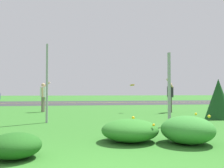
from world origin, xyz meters
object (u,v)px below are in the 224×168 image
at_px(sign_post_near_path, 47,83).
at_px(person_catcher_dark_shirt, 170,95).
at_px(person_thrower_white_shirt, 43,95).
at_px(sign_post_by_roadside, 169,89).
at_px(frisbee_orange, 132,85).

xyz_separation_m(sign_post_near_path, person_catcher_dark_shirt, (6.10, 3.57, -0.46)).
bearing_deg(person_thrower_white_shirt, sign_post_by_roadside, -53.80).
height_order(sign_post_near_path, frisbee_orange, sign_post_near_path).
xyz_separation_m(person_thrower_white_shirt, person_catcher_dark_shirt, (6.80, -1.31, 0.01)).
bearing_deg(sign_post_near_path, frisbee_orange, 43.84).
bearing_deg(sign_post_near_path, sign_post_by_roadside, -21.18).
relative_size(person_catcher_dark_shirt, frisbee_orange, 6.85).
bearing_deg(sign_post_by_roadside, frisbee_orange, 89.25).
xyz_separation_m(sign_post_by_roadside, person_thrower_white_shirt, (-4.72, 6.45, -0.24)).
height_order(person_thrower_white_shirt, frisbee_orange, person_thrower_white_shirt).
relative_size(sign_post_by_roadside, frisbee_orange, 8.93).
bearing_deg(frisbee_orange, sign_post_by_roadside, -90.75).
bearing_deg(sign_post_by_roadside, person_thrower_white_shirt, 126.20).
relative_size(sign_post_near_path, person_thrower_white_shirt, 1.70).
xyz_separation_m(sign_post_near_path, person_thrower_white_shirt, (-0.70, 4.89, -0.47)).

